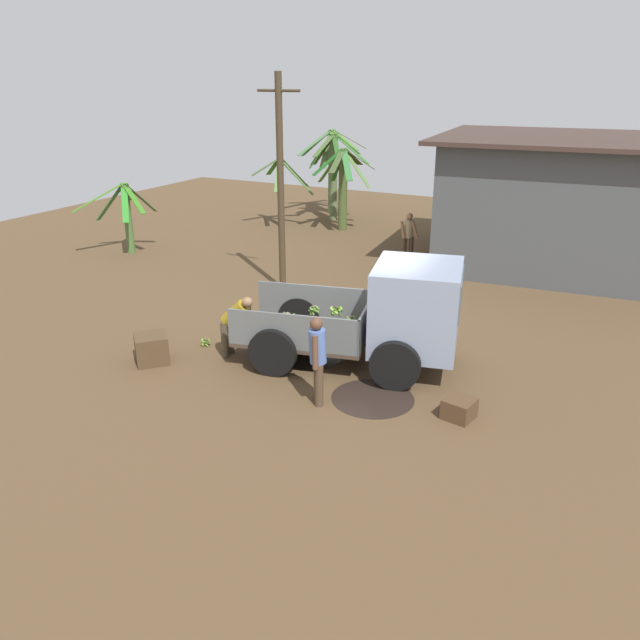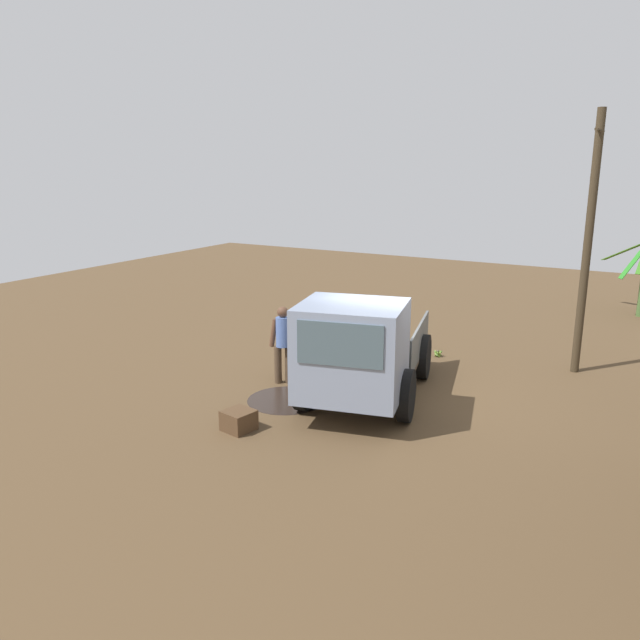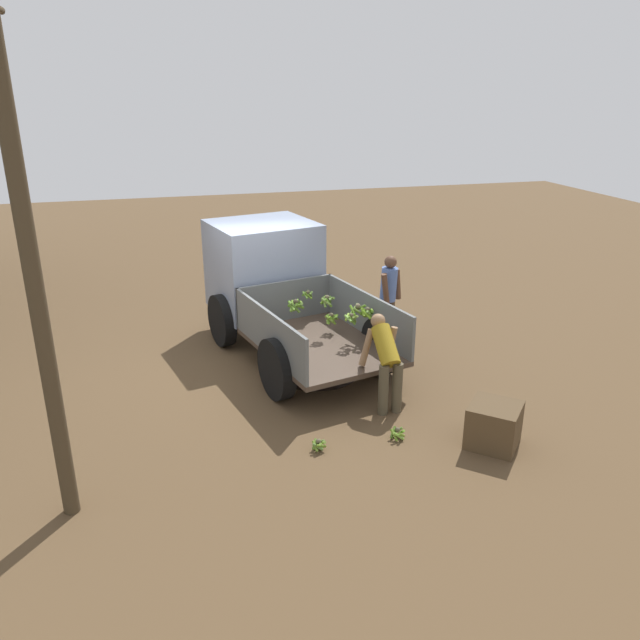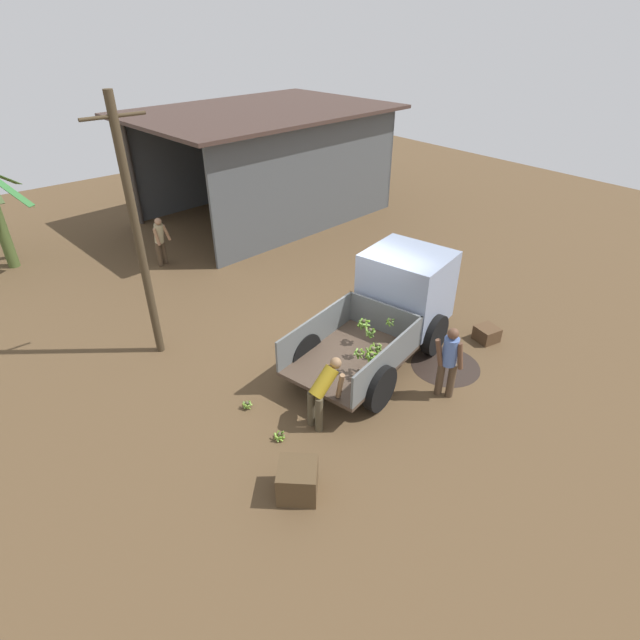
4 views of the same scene
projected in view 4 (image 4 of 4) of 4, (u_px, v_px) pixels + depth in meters
The scene contains 14 objects.
ground at pixel (351, 344), 11.87m from camera, with size 36.00×36.00×0.00m, color brown.
mud_patch_0 at pixel (352, 377), 10.81m from camera, with size 1.36×1.36×0.01m, color black.
mud_patch_1 at pixel (445, 366), 11.13m from camera, with size 1.52×1.52×0.01m, color #2D231D.
cargo_truck at pixel (397, 299), 11.38m from camera, with size 4.65×2.83×2.15m.
warehouse_shed at pixel (272, 140), 18.28m from camera, with size 9.50×7.02×3.84m.
utility_pole at pixel (137, 235), 10.15m from camera, with size 1.20×0.18×5.59m.
banana_palm_5 at pixel (334, 142), 23.68m from camera, with size 3.10×2.27×2.63m.
person_foreground_visitor at pixel (449, 359), 9.82m from camera, with size 0.49×0.56×1.64m.
person_worker_loading at pixel (323, 390), 9.21m from camera, with size 0.73×0.60×1.36m.
person_bystander_near_shed at pixel (160, 239), 15.14m from camera, with size 0.61×0.45×1.53m.
banana_bunch_on_ground_0 at pixel (279, 436), 9.18m from camera, with size 0.23×0.23×0.17m.
banana_bunch_on_ground_1 at pixel (247, 405), 9.91m from camera, with size 0.20×0.20×0.17m.
wooden_crate_0 at pixel (298, 480), 8.06m from camera, with size 0.64×0.64×0.59m, color #4C3923.
wooden_crate_1 at pixel (487, 334), 11.92m from camera, with size 0.48×0.48×0.35m, color #4F3722.
Camera 4 is at (-6.81, -7.07, 6.74)m, focal length 28.00 mm.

